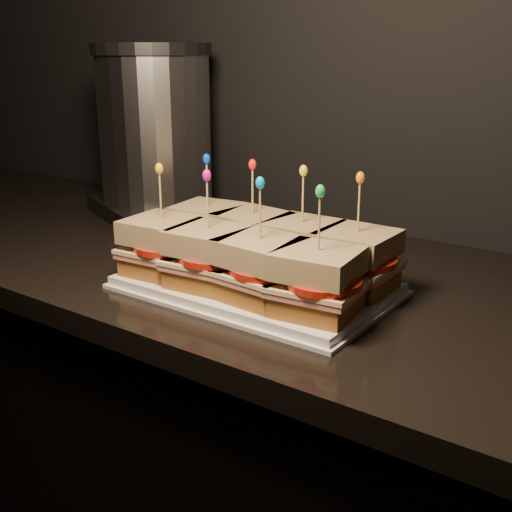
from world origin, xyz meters
The scene contains 63 objects.
granite_slab centered at (0.33, 1.70, 0.87)m, with size 2.68×0.63×0.04m, color black.
platter centered at (0.22, 1.59, 0.89)m, with size 0.38×0.23×0.02m, color white.
platter_rim centered at (0.22, 1.59, 0.89)m, with size 0.39×0.25×0.01m, color white.
sandwich_0_bread_bot centered at (0.08, 1.64, 0.92)m, with size 0.10×0.10×0.03m, color brown.
sandwich_0_ham centered at (0.08, 1.64, 0.93)m, with size 0.11×0.10×0.01m, color #CA6059.
sandwich_0_cheese centered at (0.08, 1.64, 0.94)m, with size 0.11×0.11×0.01m, color beige.
sandwich_0_tomato centered at (0.10, 1.64, 0.95)m, with size 0.10×0.10×0.01m, color red.
sandwich_0_bread_top centered at (0.08, 1.64, 0.97)m, with size 0.10×0.10×0.03m, color #5C3612.
sandwich_0_pick centered at (0.08, 1.64, 1.02)m, with size 0.00×0.00×0.09m, color tan.
sandwich_0_frill centered at (0.08, 1.64, 1.06)m, with size 0.01×0.01×0.02m, color #0839D8.
sandwich_1_bread_bot centered at (0.17, 1.64, 0.92)m, with size 0.10×0.10×0.03m, color brown.
sandwich_1_ham centered at (0.17, 1.64, 0.93)m, with size 0.11×0.10×0.01m, color #CA6059.
sandwich_1_cheese centered at (0.17, 1.64, 0.94)m, with size 0.11×0.11×0.01m, color beige.
sandwich_1_tomato centered at (0.19, 1.64, 0.95)m, with size 0.10×0.10×0.01m, color red.
sandwich_1_bread_top centered at (0.17, 1.64, 0.97)m, with size 0.10×0.10×0.03m, color #5C3612.
sandwich_1_pick centered at (0.17, 1.64, 1.02)m, with size 0.00×0.00×0.09m, color tan.
sandwich_1_frill centered at (0.17, 1.64, 1.06)m, with size 0.01×0.01×0.02m, color red.
sandwich_2_bread_bot centered at (0.26, 1.64, 0.92)m, with size 0.10×0.10×0.03m, color brown.
sandwich_2_ham centered at (0.26, 1.64, 0.93)m, with size 0.11×0.10×0.01m, color #CA6059.
sandwich_2_cheese centered at (0.26, 1.64, 0.94)m, with size 0.11×0.11×0.01m, color beige.
sandwich_2_tomato centered at (0.28, 1.64, 0.95)m, with size 0.10×0.10×0.01m, color red.
sandwich_2_bread_top centered at (0.26, 1.64, 0.97)m, with size 0.10×0.10×0.03m, color #5C3612.
sandwich_2_pick centered at (0.26, 1.64, 1.02)m, with size 0.00×0.00×0.09m, color tan.
sandwich_2_frill centered at (0.26, 1.64, 1.06)m, with size 0.01×0.01×0.02m, color yellow.
sandwich_3_bread_bot centered at (0.35, 1.64, 0.92)m, with size 0.10×0.10×0.03m, color brown.
sandwich_3_ham centered at (0.35, 1.64, 0.93)m, with size 0.11×0.10×0.01m, color #CA6059.
sandwich_3_cheese centered at (0.35, 1.64, 0.94)m, with size 0.11×0.11×0.01m, color beige.
sandwich_3_tomato centered at (0.36, 1.64, 0.95)m, with size 0.10×0.10×0.01m, color red.
sandwich_3_bread_top centered at (0.35, 1.64, 0.97)m, with size 0.10×0.10×0.03m, color #5C3612.
sandwich_3_pick centered at (0.35, 1.64, 1.02)m, with size 0.00×0.00×0.09m, color tan.
sandwich_3_frill centered at (0.35, 1.64, 1.06)m, with size 0.01×0.01×0.02m, color orange.
sandwich_4_bread_bot centered at (0.08, 1.54, 0.92)m, with size 0.10×0.10×0.03m, color brown.
sandwich_4_ham centered at (0.08, 1.54, 0.93)m, with size 0.11×0.10×0.01m, color #CA6059.
sandwich_4_cheese centered at (0.08, 1.54, 0.94)m, with size 0.11×0.11×0.01m, color beige.
sandwich_4_tomato centered at (0.10, 1.53, 0.95)m, with size 0.10×0.10×0.01m, color red.
sandwich_4_bread_top centered at (0.08, 1.54, 0.97)m, with size 0.10×0.10×0.03m, color #5C3612.
sandwich_4_pick centered at (0.08, 1.54, 1.02)m, with size 0.00×0.00×0.09m, color tan.
sandwich_4_frill centered at (0.08, 1.54, 1.06)m, with size 0.01×0.01×0.02m, color #E8B40B.
sandwich_5_bread_bot centered at (0.17, 1.54, 0.92)m, with size 0.10×0.10×0.03m, color brown.
sandwich_5_ham centered at (0.17, 1.54, 0.93)m, with size 0.11×0.10×0.01m, color #CA6059.
sandwich_5_cheese centered at (0.17, 1.54, 0.94)m, with size 0.11×0.11×0.01m, color beige.
sandwich_5_tomato centered at (0.19, 1.53, 0.95)m, with size 0.10×0.10×0.01m, color red.
sandwich_5_bread_top centered at (0.17, 1.54, 0.97)m, with size 0.10×0.10×0.03m, color #5C3612.
sandwich_5_pick centered at (0.17, 1.54, 1.02)m, with size 0.00×0.00×0.09m, color tan.
sandwich_5_frill centered at (0.17, 1.54, 1.06)m, with size 0.01×0.01×0.02m, color #C51392.
sandwich_6_bread_bot centered at (0.26, 1.54, 0.92)m, with size 0.10×0.10×0.03m, color brown.
sandwich_6_ham centered at (0.26, 1.54, 0.93)m, with size 0.11×0.10×0.01m, color #CA6059.
sandwich_6_cheese centered at (0.26, 1.54, 0.94)m, with size 0.11×0.11×0.01m, color beige.
sandwich_6_tomato centered at (0.28, 1.53, 0.95)m, with size 0.10×0.10×0.01m, color red.
sandwich_6_bread_top centered at (0.26, 1.54, 0.97)m, with size 0.10×0.10×0.03m, color #5C3612.
sandwich_6_pick centered at (0.26, 1.54, 1.02)m, with size 0.00×0.00×0.09m, color tan.
sandwich_6_frill centered at (0.26, 1.54, 1.06)m, with size 0.01×0.01×0.02m, color #0596BF.
sandwich_7_bread_bot centered at (0.35, 1.54, 0.92)m, with size 0.10×0.10×0.03m, color brown.
sandwich_7_ham centered at (0.35, 1.54, 0.93)m, with size 0.11×0.10×0.01m, color #CA6059.
sandwich_7_cheese centered at (0.35, 1.54, 0.94)m, with size 0.11×0.11×0.01m, color beige.
sandwich_7_tomato centered at (0.36, 1.53, 0.95)m, with size 0.10×0.10×0.01m, color red.
sandwich_7_bread_top centered at (0.35, 1.54, 0.97)m, with size 0.10×0.10×0.03m, color #5C3612.
sandwich_7_pick centered at (0.35, 1.54, 1.02)m, with size 0.00×0.00×0.09m, color tan.
sandwich_7_frill centered at (0.35, 1.54, 1.06)m, with size 0.01×0.01×0.02m, color green.
appliance_base centered at (-0.21, 1.84, 0.90)m, with size 0.27×0.23×0.03m, color #262628.
appliance_body centered at (-0.21, 1.84, 1.07)m, with size 0.23×0.23×0.30m, color silver.
appliance_lid centered at (-0.21, 1.84, 1.23)m, with size 0.24×0.24×0.02m, color #262628.
appliance centered at (-0.21, 1.84, 1.06)m, with size 0.27×0.23×0.35m, color silver, non-canonical shape.
Camera 1 is at (0.73, 0.87, 1.23)m, focal length 45.00 mm.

